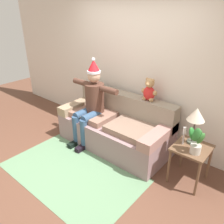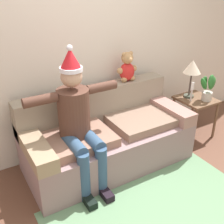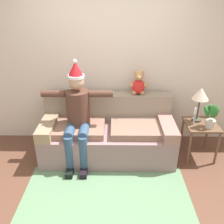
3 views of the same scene
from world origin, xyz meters
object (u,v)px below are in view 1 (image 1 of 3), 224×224
object	(u,v)px
side_table	(191,153)
candle_tall	(184,133)
person_seated	(91,101)
teddy_bear	(149,91)
table_lamp	(196,116)
couch	(116,127)
potted_plant	(196,140)

from	to	relation	value
side_table	candle_tall	distance (m)	0.30
person_seated	candle_tall	distance (m)	1.72
teddy_bear	table_lamp	size ratio (longest dim) A/B	0.71
couch	teddy_bear	distance (m)	0.91
side_table	candle_tall	size ratio (longest dim) A/B	2.12
side_table	potted_plant	distance (m)	0.31
teddy_bear	side_table	size ratio (longest dim) A/B	0.66
person_seated	potted_plant	world-z (taller)	person_seated
candle_tall	potted_plant	bearing A→B (deg)	-22.73
table_lamp	side_table	bearing A→B (deg)	-62.56
person_seated	table_lamp	bearing A→B (deg)	6.07
person_seated	teddy_bear	bearing A→B (deg)	26.28
side_table	potted_plant	bearing A→B (deg)	-56.51
table_lamp	potted_plant	xyz separation A→B (m)	(0.12, -0.20, -0.23)
person_seated	side_table	size ratio (longest dim) A/B	2.68
person_seated	table_lamp	world-z (taller)	person_seated
table_lamp	potted_plant	bearing A→B (deg)	-59.37
side_table	table_lamp	size ratio (longest dim) A/B	1.08
couch	teddy_bear	xyz separation A→B (m)	(0.47, 0.28, 0.72)
table_lamp	potted_plant	size ratio (longest dim) A/B	1.38
side_table	candle_tall	world-z (taller)	candle_tall
potted_plant	candle_tall	world-z (taller)	potted_plant
couch	table_lamp	distance (m)	1.51
potted_plant	couch	bearing A→B (deg)	172.97
side_table	candle_tall	xyz separation A→B (m)	(-0.13, -0.02, 0.27)
couch	side_table	distance (m)	1.42
couch	potted_plant	bearing A→B (deg)	-7.03
teddy_bear	table_lamp	xyz separation A→B (m)	(0.89, -0.26, -0.08)
candle_tall	couch	bearing A→B (deg)	175.60
potted_plant	candle_tall	xyz separation A→B (m)	(-0.20, 0.08, -0.01)
teddy_bear	candle_tall	distance (m)	0.95
person_seated	candle_tall	xyz separation A→B (m)	(1.71, 0.07, -0.04)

